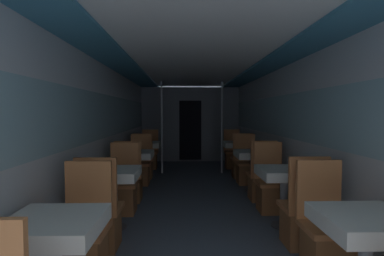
% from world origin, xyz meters
% --- Properties ---
extents(wall_left, '(0.05, 9.59, 2.15)m').
position_xyz_m(wall_left, '(-1.44, 3.40, 1.12)').
color(wall_left, silver).
rests_on(wall_left, ground_plane).
extents(wall_right, '(0.05, 9.59, 2.15)m').
position_xyz_m(wall_right, '(1.44, 3.40, 1.12)').
color(wall_right, silver).
rests_on(wall_right, ground_plane).
extents(ceiling_panel, '(2.88, 9.59, 0.07)m').
position_xyz_m(ceiling_panel, '(0.00, 3.40, 2.20)').
color(ceiling_panel, white).
rests_on(ceiling_panel, wall_left).
extents(bulkhead_far, '(2.82, 0.09, 2.15)m').
position_xyz_m(bulkhead_far, '(0.00, 7.37, 1.07)').
color(bulkhead_far, slate).
rests_on(bulkhead_far, ground_plane).
extents(dining_table_left_0, '(0.61, 0.61, 0.73)m').
position_xyz_m(dining_table_left_0, '(-1.05, 0.62, 0.63)').
color(dining_table_left_0, '#4C4C51').
rests_on(dining_table_left_0, ground_plane).
extents(chair_left_far_0, '(0.41, 0.41, 0.98)m').
position_xyz_m(chair_left_far_0, '(-1.05, 1.19, 0.29)').
color(chair_left_far_0, '#9C5B31').
rests_on(chair_left_far_0, ground_plane).
extents(dining_table_left_1, '(0.61, 0.61, 0.73)m').
position_xyz_m(dining_table_left_1, '(-1.05, 2.29, 0.63)').
color(dining_table_left_1, '#4C4C51').
rests_on(dining_table_left_1, ground_plane).
extents(chair_left_near_1, '(0.41, 0.41, 0.98)m').
position_xyz_m(chair_left_near_1, '(-1.05, 1.72, 0.29)').
color(chair_left_near_1, '#9C5B31').
rests_on(chair_left_near_1, ground_plane).
extents(chair_left_far_1, '(0.41, 0.41, 0.98)m').
position_xyz_m(chair_left_far_1, '(-1.05, 2.87, 0.29)').
color(chair_left_far_1, '#9C5B31').
rests_on(chair_left_far_1, ground_plane).
extents(dining_table_left_2, '(0.61, 0.61, 0.73)m').
position_xyz_m(dining_table_left_2, '(-1.05, 3.97, 0.63)').
color(dining_table_left_2, '#4C4C51').
rests_on(dining_table_left_2, ground_plane).
extents(chair_left_near_2, '(0.41, 0.41, 0.98)m').
position_xyz_m(chair_left_near_2, '(-1.05, 3.39, 0.29)').
color(chair_left_near_2, '#9C5B31').
rests_on(chair_left_near_2, ground_plane).
extents(chair_left_far_2, '(0.41, 0.41, 0.98)m').
position_xyz_m(chair_left_far_2, '(-1.05, 4.54, 0.29)').
color(chair_left_far_2, '#9C5B31').
rests_on(chair_left_far_2, ground_plane).
extents(dining_table_left_3, '(0.61, 0.61, 0.73)m').
position_xyz_m(dining_table_left_3, '(-1.05, 5.64, 0.63)').
color(dining_table_left_3, '#4C4C51').
rests_on(dining_table_left_3, ground_plane).
extents(chair_left_near_3, '(0.41, 0.41, 0.98)m').
position_xyz_m(chair_left_near_3, '(-1.05, 5.07, 0.29)').
color(chair_left_near_3, '#9C5B31').
rests_on(chair_left_near_3, ground_plane).
extents(chair_left_far_3, '(0.41, 0.41, 0.98)m').
position_xyz_m(chair_left_far_3, '(-1.05, 6.21, 0.29)').
color(chair_left_far_3, '#9C5B31').
rests_on(chair_left_far_3, ground_plane).
extents(support_pole_left_3, '(0.04, 0.04, 2.15)m').
position_xyz_m(support_pole_left_3, '(-0.71, 5.64, 1.08)').
color(support_pole_left_3, silver).
rests_on(support_pole_left_3, ground_plane).
extents(dining_table_right_0, '(0.61, 0.61, 0.73)m').
position_xyz_m(dining_table_right_0, '(1.05, 0.62, 0.63)').
color(dining_table_right_0, '#4C4C51').
rests_on(dining_table_right_0, ground_plane).
extents(chair_right_far_0, '(0.41, 0.41, 0.98)m').
position_xyz_m(chair_right_far_0, '(1.05, 1.19, 0.29)').
color(chair_right_far_0, '#9C5B31').
rests_on(chair_right_far_0, ground_plane).
extents(dining_table_right_1, '(0.61, 0.61, 0.73)m').
position_xyz_m(dining_table_right_1, '(1.05, 2.29, 0.63)').
color(dining_table_right_1, '#4C4C51').
rests_on(dining_table_right_1, ground_plane).
extents(chair_right_near_1, '(0.41, 0.41, 0.98)m').
position_xyz_m(chair_right_near_1, '(1.05, 1.72, 0.29)').
color(chair_right_near_1, '#9C5B31').
rests_on(chair_right_near_1, ground_plane).
extents(chair_right_far_1, '(0.41, 0.41, 0.98)m').
position_xyz_m(chair_right_far_1, '(1.05, 2.87, 0.29)').
color(chair_right_far_1, '#9C5B31').
rests_on(chair_right_far_1, ground_plane).
extents(dining_table_right_2, '(0.61, 0.61, 0.73)m').
position_xyz_m(dining_table_right_2, '(1.05, 3.97, 0.63)').
color(dining_table_right_2, '#4C4C51').
rests_on(dining_table_right_2, ground_plane).
extents(chair_right_near_2, '(0.41, 0.41, 0.98)m').
position_xyz_m(chair_right_near_2, '(1.05, 3.39, 0.29)').
color(chair_right_near_2, '#9C5B31').
rests_on(chair_right_near_2, ground_plane).
extents(chair_right_far_2, '(0.41, 0.41, 0.98)m').
position_xyz_m(chair_right_far_2, '(1.05, 4.54, 0.29)').
color(chair_right_far_2, '#9C5B31').
rests_on(chair_right_far_2, ground_plane).
extents(dining_table_right_3, '(0.61, 0.61, 0.73)m').
position_xyz_m(dining_table_right_3, '(1.05, 5.64, 0.63)').
color(dining_table_right_3, '#4C4C51').
rests_on(dining_table_right_3, ground_plane).
extents(chair_right_near_3, '(0.41, 0.41, 0.98)m').
position_xyz_m(chair_right_near_3, '(1.05, 5.07, 0.29)').
color(chair_right_near_3, '#9C5B31').
rests_on(chair_right_near_3, ground_plane).
extents(chair_right_far_3, '(0.41, 0.41, 0.98)m').
position_xyz_m(chair_right_far_3, '(1.05, 6.21, 0.29)').
color(chair_right_far_3, '#9C5B31').
rests_on(chair_right_far_3, ground_plane).
extents(support_pole_right_3, '(0.04, 0.04, 2.15)m').
position_xyz_m(support_pole_right_3, '(0.71, 5.64, 1.08)').
color(support_pole_right_3, silver).
rests_on(support_pole_right_3, ground_plane).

